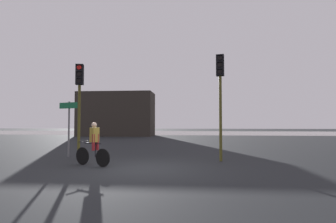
# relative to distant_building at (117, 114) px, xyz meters

# --- Properties ---
(ground_plane) EXTENTS (120.00, 120.00, 0.00)m
(ground_plane) POSITION_rel_distant_building_xyz_m (7.26, -22.14, -2.62)
(ground_plane) COLOR black
(water_strip) EXTENTS (80.00, 16.00, 0.01)m
(water_strip) POSITION_rel_distant_building_xyz_m (7.26, 10.00, -2.62)
(water_strip) COLOR gray
(water_strip) RESTS_ON ground
(distant_building) EXTENTS (8.86, 4.00, 5.25)m
(distant_building) POSITION_rel_distant_building_xyz_m (0.00, 0.00, 0.00)
(distant_building) COLOR #2D2823
(distant_building) RESTS_ON ground
(traffic_light_near_right) EXTENTS (0.36, 0.38, 4.47)m
(traffic_light_near_right) POSITION_rel_distant_building_xyz_m (10.22, -20.10, 0.48)
(traffic_light_near_right) COLOR #4C4719
(traffic_light_near_right) RESTS_ON ground
(traffic_light_near_left) EXTENTS (0.36, 0.38, 4.15)m
(traffic_light_near_left) POSITION_rel_distant_building_xyz_m (4.15, -20.20, 0.28)
(traffic_light_near_left) COLOR #4C4719
(traffic_light_near_left) RESTS_ON ground
(direction_sign_post) EXTENTS (1.05, 0.40, 2.60)m
(direction_sign_post) POSITION_rel_distant_building_xyz_m (3.25, -19.29, -0.93)
(direction_sign_post) COLOR slate
(direction_sign_post) RESTS_ON ground
(cyclist) EXTENTS (1.56, 0.80, 1.62)m
(cyclist) POSITION_rel_distant_building_xyz_m (5.39, -21.70, -1.80)
(cyclist) COLOR black
(cyclist) RESTS_ON ground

